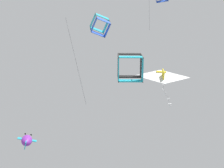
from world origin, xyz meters
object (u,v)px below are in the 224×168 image
at_px(kite_box_highest, 130,67).
at_px(kite_box_low_drifter, 100,25).
at_px(kite_delta_near_left, 162,76).
at_px(kite_fish_upper_right, 27,141).

height_order(kite_box_highest, kite_box_low_drifter, kite_box_low_drifter).
relative_size(kite_box_highest, kite_delta_near_left, 0.70).
height_order(kite_box_low_drifter, kite_delta_near_left, kite_box_low_drifter).
distance_m(kite_box_highest, kite_delta_near_left, 2.69).
xyz_separation_m(kite_box_low_drifter, kite_delta_near_left, (-5.05, 0.15, -0.87)).
distance_m(kite_fish_upper_right, kite_box_highest, 13.73).
bearing_deg(kite_box_low_drifter, kite_delta_near_left, -165.74).
height_order(kite_fish_upper_right, kite_box_highest, kite_fish_upper_right).
distance_m(kite_box_low_drifter, kite_delta_near_left, 5.13).
xyz_separation_m(kite_fish_upper_right, kite_delta_near_left, (-2.02, 13.52, -2.98)).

